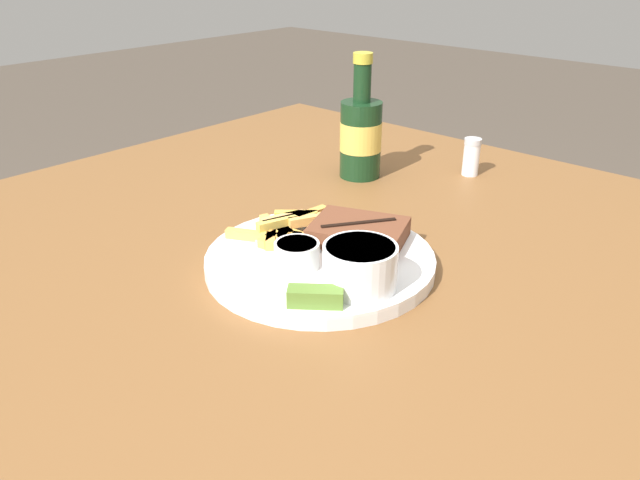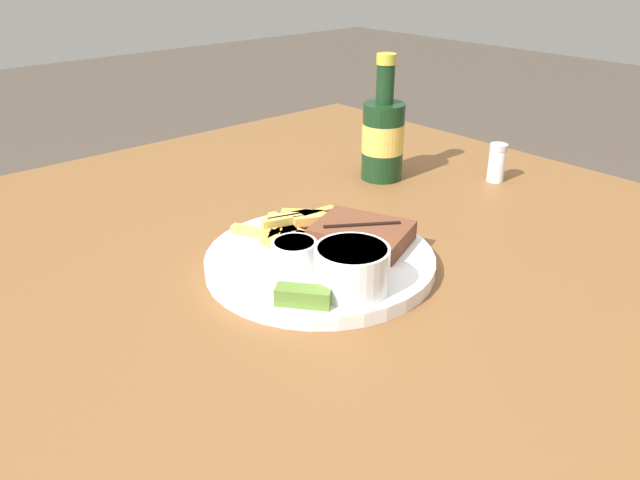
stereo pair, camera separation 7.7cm
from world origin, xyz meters
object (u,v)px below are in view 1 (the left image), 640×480
at_px(fork_utensil, 268,242).
at_px(dipping_sauce_cup, 295,253).
at_px(dinner_plate, 320,261).
at_px(steak_portion, 358,232).
at_px(pickle_spear, 315,297).
at_px(beer_bottle, 361,134).
at_px(salt_shaker, 471,157).
at_px(coleslaw_cup, 360,264).

bearing_deg(fork_utensil, dipping_sauce_cup, -32.31).
relative_size(dinner_plate, fork_utensil, 2.17).
height_order(dipping_sauce_cup, fork_utensil, dipping_sauce_cup).
bearing_deg(dinner_plate, fork_utensil, -163.93).
bearing_deg(steak_portion, pickle_spear, -67.04).
xyz_separation_m(dipping_sauce_cup, beer_bottle, (-0.17, 0.34, 0.04)).
height_order(steak_portion, pickle_spear, steak_portion).
distance_m(dinner_plate, salt_shaker, 0.43).
distance_m(steak_portion, beer_bottle, 0.30).
bearing_deg(salt_shaker, pickle_spear, -77.98).
bearing_deg(beer_bottle, coleslaw_cup, -51.19).
height_order(coleslaw_cup, pickle_spear, coleslaw_cup).
height_order(dipping_sauce_cup, pickle_spear, dipping_sauce_cup).
xyz_separation_m(steak_portion, beer_bottle, (-0.18, 0.23, 0.04)).
relative_size(dinner_plate, salt_shaker, 4.41).
distance_m(dinner_plate, fork_utensil, 0.08).
bearing_deg(steak_portion, beer_bottle, 128.50).
xyz_separation_m(fork_utensil, salt_shaker, (0.04, 0.45, 0.01)).
bearing_deg(fork_utensil, coleslaw_cup, -19.15).
relative_size(coleslaw_cup, fork_utensil, 0.63).
distance_m(coleslaw_cup, pickle_spear, 0.07).
bearing_deg(pickle_spear, dipping_sauce_cup, 147.56).
height_order(dinner_plate, steak_portion, steak_portion).
xyz_separation_m(dipping_sauce_cup, salt_shaker, (-0.03, 0.47, -0.00)).
bearing_deg(dipping_sauce_cup, dinner_plate, 85.68).
xyz_separation_m(coleslaw_cup, dipping_sauce_cup, (-0.09, -0.01, -0.01)).
distance_m(fork_utensil, beer_bottle, 0.34).
xyz_separation_m(coleslaw_cup, fork_utensil, (-0.16, 0.01, -0.03)).
bearing_deg(beer_bottle, pickle_spear, -57.07).
relative_size(steak_portion, salt_shaker, 2.19).
bearing_deg(fork_utensil, pickle_spear, -41.46).
distance_m(coleslaw_cup, dipping_sauce_cup, 0.09).
height_order(dinner_plate, fork_utensil, fork_utensil).
relative_size(fork_utensil, beer_bottle, 0.63).
bearing_deg(dipping_sauce_cup, pickle_spear, -32.44).
bearing_deg(dinner_plate, dipping_sauce_cup, -94.32).
xyz_separation_m(coleslaw_cup, salt_shaker, (-0.12, 0.46, -0.01)).
bearing_deg(fork_utensil, salt_shaker, 69.19).
height_order(dinner_plate, salt_shaker, salt_shaker).
distance_m(steak_portion, coleslaw_cup, 0.12).
relative_size(dinner_plate, coleslaw_cup, 3.42).
xyz_separation_m(dinner_plate, fork_utensil, (-0.07, -0.02, 0.01)).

